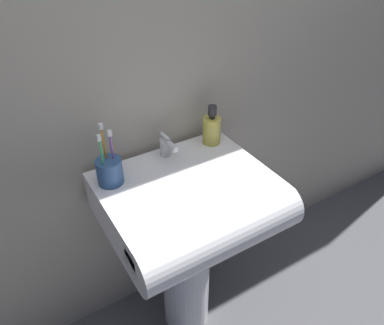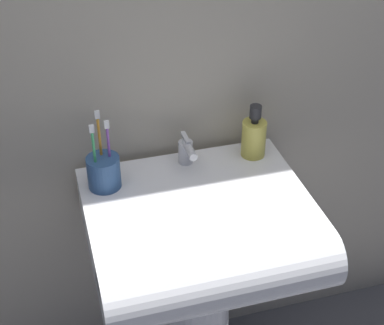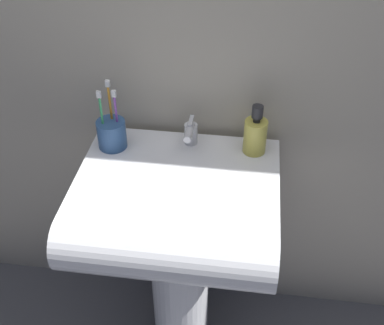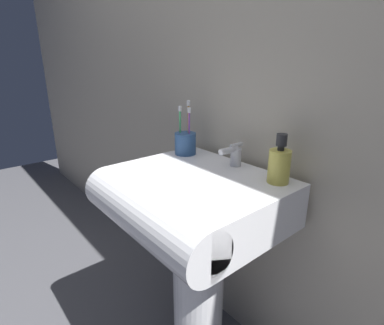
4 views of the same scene
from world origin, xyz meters
TOP-DOWN VIEW (x-y plane):
  - wall_back at (0.00, 0.25)m, footprint 5.00×0.05m
  - sink_pedestal at (0.00, 0.00)m, footprint 0.19×0.19m
  - sink_basin at (0.00, -0.06)m, footprint 0.56×0.49m
  - faucet at (0.02, 0.15)m, footprint 0.04×0.11m
  - toothbrush_cup at (-0.21, 0.11)m, footprint 0.08×0.08m
  - soap_bottle at (0.20, 0.14)m, footprint 0.07×0.07m

SIDE VIEW (x-z plane):
  - sink_pedestal at x=0.00m, z-range 0.00..0.62m
  - sink_basin at x=0.00m, z-range 0.62..0.77m
  - faucet at x=0.02m, z-range 0.78..0.86m
  - toothbrush_cup at x=-0.21m, z-range 0.71..0.93m
  - soap_bottle at x=0.20m, z-range 0.76..0.91m
  - wall_back at x=0.00m, z-range 0.00..2.40m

